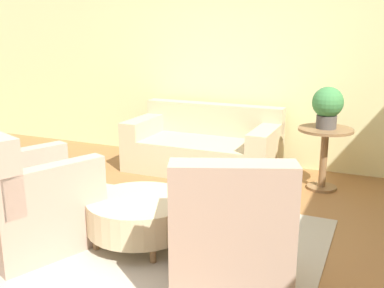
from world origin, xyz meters
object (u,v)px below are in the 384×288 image
side_table (324,147)px  armchair_left (29,204)px  potted_plant_on_side_table (328,105)px  ottoman_table (140,214)px  couch (204,147)px  armchair_right (229,243)px

side_table → armchair_left: bearing=-129.4°
side_table → potted_plant_on_side_table: size_ratio=1.54×
armchair_left → ottoman_table: size_ratio=1.24×
couch → ottoman_table: size_ratio=2.13×
couch → armchair_left: bearing=-100.8°
ottoman_table → side_table: (1.21, 1.97, 0.22)m
armchair_right → ottoman_table: 1.03m
couch → armchair_right: 2.81m
armchair_left → side_table: bearing=50.6°
couch → side_table: couch is taller
armchair_right → side_table: bearing=83.4°
armchair_left → potted_plant_on_side_table: potted_plant_on_side_table is taller
armchair_left → armchair_right: (1.69, -0.00, 0.00)m
ottoman_table → potted_plant_on_side_table: bearing=58.5°
couch → potted_plant_on_side_table: (1.49, -0.14, 0.65)m
armchair_left → potted_plant_on_side_table: bearing=50.6°
armchair_right → side_table: armchair_right is taller
armchair_left → ottoman_table: (0.76, 0.43, -0.13)m
potted_plant_on_side_table → armchair_left: bearing=-129.4°
armchair_left → side_table: (1.97, 2.40, 0.10)m
armchair_left → armchair_right: size_ratio=1.00×
potted_plant_on_side_table → ottoman_table: bearing=-121.5°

